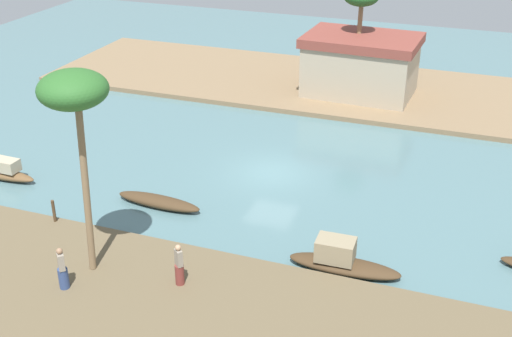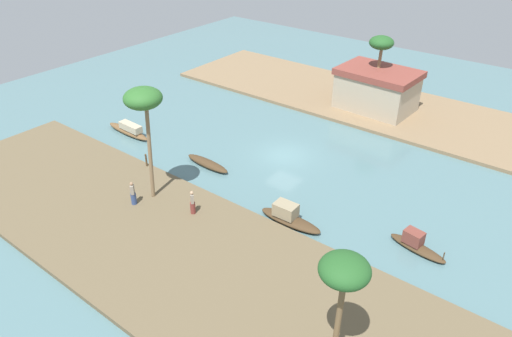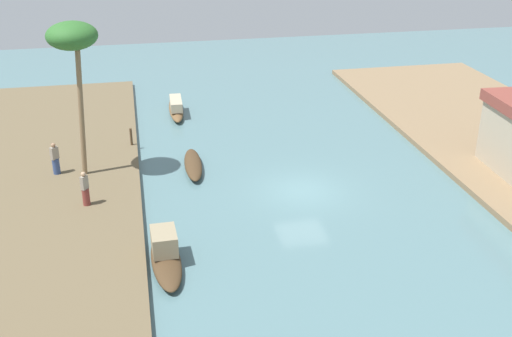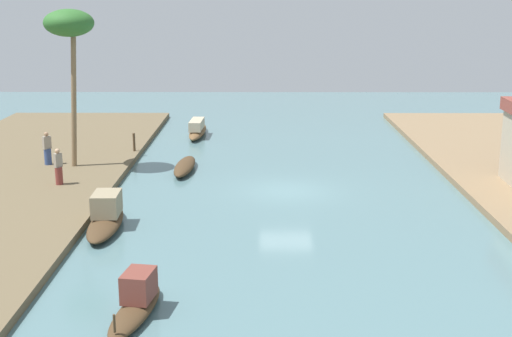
% 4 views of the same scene
% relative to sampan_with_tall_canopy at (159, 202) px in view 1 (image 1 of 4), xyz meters
% --- Properties ---
extents(river_water, '(68.88, 68.88, 0.00)m').
position_rel_sampan_with_tall_canopy_xyz_m(river_water, '(3.83, 5.20, -0.26)').
color(river_water, slate).
rests_on(river_water, ground).
extents(riverbank_right, '(40.98, 11.64, 0.31)m').
position_rel_sampan_with_tall_canopy_xyz_m(riverbank_right, '(3.83, 19.15, -0.10)').
color(riverbank_right, '#846B4C').
rests_on(riverbank_right, ground).
extents(sampan_with_tall_canopy, '(4.33, 1.13, 0.52)m').
position_rel_sampan_with_tall_canopy_xyz_m(sampan_with_tall_canopy, '(0.00, 0.00, 0.00)').
color(sampan_with_tall_canopy, '#47331E').
rests_on(sampan_with_tall_canopy, river_water).
extents(sampan_foreground, '(4.52, 1.33, 1.39)m').
position_rel_sampan_with_tall_canopy_xyz_m(sampan_foreground, '(9.24, -2.13, 0.23)').
color(sampan_foreground, '#47331E').
rests_on(sampan_foreground, river_water).
extents(person_on_near_bank, '(0.48, 0.48, 1.73)m').
position_rel_sampan_with_tall_canopy_xyz_m(person_on_near_bank, '(3.82, -5.50, 0.79)').
color(person_on_near_bank, brown).
rests_on(person_on_near_bank, riverbank_left).
extents(person_by_mooring, '(0.53, 0.53, 1.74)m').
position_rel_sampan_with_tall_canopy_xyz_m(person_by_mooring, '(-0.14, -7.21, 0.80)').
color(person_by_mooring, '#33477A').
rests_on(person_by_mooring, riverbank_left).
extents(mooring_post, '(0.14, 0.14, 1.03)m').
position_rel_sampan_with_tall_canopy_xyz_m(mooring_post, '(-3.41, -3.24, 0.57)').
color(mooring_post, '#4C3823').
rests_on(mooring_post, riverbank_left).
extents(palm_tree_left_near, '(2.49, 2.49, 8.01)m').
position_rel_sampan_with_tall_canopy_xyz_m(palm_tree_left_near, '(0.16, -5.57, 7.17)').
color(palm_tree_left_near, '#7F6647').
rests_on(palm_tree_left_near, riverbank_left).
extents(palm_tree_right_tall, '(2.29, 2.29, 6.95)m').
position_rel_sampan_with_tall_canopy_xyz_m(palm_tree_right_tall, '(5.28, 18.40, 6.12)').
color(palm_tree_right_tall, '#7F6647').
rests_on(palm_tree_right_tall, riverbank_right).
extents(riverside_building, '(7.52, 5.36, 3.92)m').
position_rel_sampan_with_tall_canopy_xyz_m(riverside_building, '(5.64, 17.94, 2.04)').
color(riverside_building, tan).
rests_on(riverside_building, riverbank_right).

